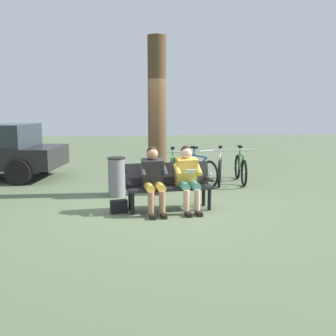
% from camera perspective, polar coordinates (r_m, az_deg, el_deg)
% --- Properties ---
extents(ground_plane, '(40.00, 40.00, 0.00)m').
position_cam_1_polar(ground_plane, '(7.35, -0.38, -6.02)').
color(ground_plane, '#566647').
extents(bench, '(1.65, 0.67, 0.87)m').
position_cam_1_polar(bench, '(7.20, 0.11, -2.18)').
color(bench, black).
rests_on(bench, ground).
extents(person_reading, '(0.52, 0.80, 1.20)m').
position_cam_1_polar(person_reading, '(7.10, 2.91, -1.06)').
color(person_reading, gold).
rests_on(person_reading, ground).
extents(person_companion, '(0.52, 0.80, 1.20)m').
position_cam_1_polar(person_companion, '(6.95, -2.18, -1.27)').
color(person_companion, '#262628').
rests_on(person_companion, ground).
extents(handbag, '(0.32, 0.21, 0.24)m').
position_cam_1_polar(handbag, '(7.06, -7.29, -5.70)').
color(handbag, black).
rests_on(handbag, ground).
extents(tree_trunk, '(0.40, 0.40, 3.40)m').
position_cam_1_polar(tree_trunk, '(8.41, -1.61, 7.59)').
color(tree_trunk, '#4C3823').
rests_on(tree_trunk, ground).
extents(litter_bin, '(0.38, 0.38, 0.85)m').
position_cam_1_polar(litter_bin, '(8.34, -7.60, -1.31)').
color(litter_bin, slate).
rests_on(litter_bin, ground).
extents(bicycle_orange, '(0.48, 1.67, 0.94)m').
position_cam_1_polar(bicycle_orange, '(9.98, 10.70, -0.10)').
color(bicycle_orange, black).
rests_on(bicycle_orange, ground).
extents(bicycle_green, '(0.58, 1.64, 0.94)m').
position_cam_1_polar(bicycle_green, '(9.80, 7.68, -0.19)').
color(bicycle_green, black).
rests_on(bicycle_green, ground).
extents(bicycle_red, '(0.75, 1.56, 0.94)m').
position_cam_1_polar(bicycle_red, '(9.63, 4.48, -0.29)').
color(bicycle_red, black).
rests_on(bicycle_red, ground).
extents(bicycle_blue, '(0.49, 1.66, 0.94)m').
position_cam_1_polar(bicycle_blue, '(9.45, 0.62, -0.45)').
color(bicycle_blue, black).
rests_on(bicycle_blue, ground).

